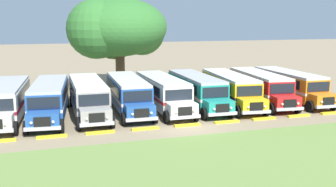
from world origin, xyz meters
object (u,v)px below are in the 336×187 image
parked_bus_slot_1 (49,98)px  parked_bus_slot_7 (260,86)px  parked_bus_slot_4 (162,91)px  parked_bus_slot_6 (230,88)px  parked_bus_slot_3 (128,92)px  parked_bus_slot_8 (290,84)px  parked_bus_slot_5 (197,89)px  broad_shade_tree (117,30)px  parked_bus_slot_0 (7,100)px  parked_bus_slot_2 (88,96)px

parked_bus_slot_1 → parked_bus_slot_7: 19.23m
parked_bus_slot_4 → parked_bus_slot_6: 6.50m
parked_bus_slot_3 → parked_bus_slot_8: (15.89, -0.47, 0.00)m
parked_bus_slot_1 → parked_bus_slot_4: bearing=96.4°
parked_bus_slot_3 → parked_bus_slot_7: bearing=90.2°
parked_bus_slot_5 → parked_bus_slot_6: size_ratio=0.99×
parked_bus_slot_1 → broad_shade_tree: broad_shade_tree is taller
parked_bus_slot_5 → broad_shade_tree: size_ratio=0.96×
parked_bus_slot_1 → parked_bus_slot_3: 6.55m
parked_bus_slot_0 → parked_bus_slot_4: 12.73m
parked_bus_slot_4 → broad_shade_tree: 13.05m
parked_bus_slot_1 → parked_bus_slot_2: 3.08m
parked_bus_slot_2 → broad_shade_tree: 13.73m
parked_bus_slot_0 → parked_bus_slot_8: same height
parked_bus_slot_4 → parked_bus_slot_6: (6.49, -0.17, 0.00)m
parked_bus_slot_7 → broad_shade_tree: broad_shade_tree is taller
parked_bus_slot_2 → parked_bus_slot_7: same height
parked_bus_slot_4 → parked_bus_slot_1: bearing=-89.9°
parked_bus_slot_3 → parked_bus_slot_5: (6.27, -0.25, 0.00)m
parked_bus_slot_4 → parked_bus_slot_5: size_ratio=1.00×
parked_bus_slot_0 → parked_bus_slot_7: size_ratio=1.00×
parked_bus_slot_8 → parked_bus_slot_4: bearing=-89.5°
parked_bus_slot_3 → broad_shade_tree: 12.65m
broad_shade_tree → parked_bus_slot_2: bearing=-111.3°
parked_bus_slot_1 → parked_bus_slot_3: size_ratio=1.01×
parked_bus_slot_1 → parked_bus_slot_2: bearing=97.4°
parked_bus_slot_0 → parked_bus_slot_2: 6.28m
parked_bus_slot_2 → parked_bus_slot_6: same height
parked_bus_slot_0 → parked_bus_slot_5: size_ratio=1.01×
parked_bus_slot_0 → parked_bus_slot_1: same height
parked_bus_slot_7 → parked_bus_slot_2: bearing=-84.2°
parked_bus_slot_5 → parked_bus_slot_6: 3.23m
parked_bus_slot_8 → broad_shade_tree: 19.65m
parked_bus_slot_5 → parked_bus_slot_7: size_ratio=0.99×
parked_bus_slot_1 → parked_bus_slot_6: same height
broad_shade_tree → parked_bus_slot_7: bearing=-45.8°
parked_bus_slot_5 → parked_bus_slot_8: 9.62m
parked_bus_slot_2 → parked_bus_slot_4: same height
parked_bus_slot_7 → broad_shade_tree: bearing=-130.0°
parked_bus_slot_3 → parked_bus_slot_7: (12.70, -0.36, 0.00)m
parked_bus_slot_2 → parked_bus_slot_6: 12.94m
parked_bus_slot_2 → broad_shade_tree: (4.62, 11.88, 5.11)m
parked_bus_slot_5 → parked_bus_slot_8: same height
broad_shade_tree → parked_bus_slot_1: bearing=-122.8°
parked_bus_slot_5 → parked_bus_slot_8: size_ratio=1.00×
parked_bus_slot_0 → broad_shade_tree: bearing=140.9°
parked_bus_slot_3 → parked_bus_slot_6: same height
parked_bus_slot_4 → parked_bus_slot_7: size_ratio=0.99×
parked_bus_slot_7 → parked_bus_slot_8: size_ratio=1.01×
parked_bus_slot_1 → parked_bus_slot_7: size_ratio=1.00×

